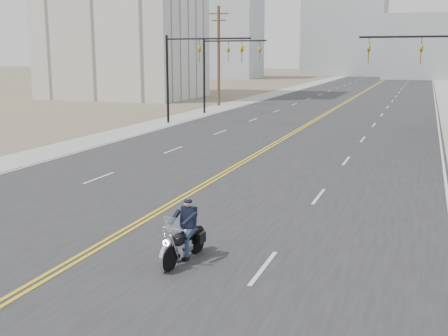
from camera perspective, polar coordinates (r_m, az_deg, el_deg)
The scene contains 13 objects.
ground_plane at distance 14.03m, azimuth -21.51°, elevation -12.66°, with size 400.00×400.00×0.00m, color #776D56.
road at distance 80.14m, azimuth 13.55°, elevation 7.25°, with size 20.00×200.00×0.01m, color #303033.
sidewalk_left at distance 82.19m, azimuth 5.49°, elevation 7.62°, with size 3.00×200.00×0.01m, color #A5A5A0.
sidewalk_right at distance 79.71m, azimuth 21.84°, elevation 6.73°, with size 3.00×200.00×0.01m, color #A5A5A0.
traffic_mast_left at distance 45.09m, azimuth -3.44°, elevation 10.74°, with size 7.10×0.26×7.00m.
traffic_mast_right at distance 41.47m, azimuth 20.40°, elevation 9.98°, with size 7.10×0.26×7.00m.
traffic_mast_far at distance 52.66m, azimuth -0.30°, elevation 10.80°, with size 6.10×0.26×7.00m.
utility_pole_left at distance 61.26m, azimuth -0.55°, elevation 11.47°, with size 2.20×0.30×10.50m.
haze_bldg_a at distance 132.04m, azimuth 0.39°, elevation 13.91°, with size 14.00×12.00×22.00m, color #B7BCC6.
haze_bldg_b at distance 134.48m, azimuth 19.84°, elevation 11.49°, with size 18.00×14.00×14.00m, color #ADB2B7.
haze_bldg_d at distance 151.08m, azimuth 12.20°, elevation 14.12°, with size 20.00×15.00×26.00m, color #ADB2B7.
haze_bldg_f at distance 151.35m, azimuth -3.17°, elevation 12.45°, with size 12.00×12.00×16.00m, color #ADB2B7.
motorcyclist at distance 15.25m, azimuth -4.17°, elevation -6.48°, with size 0.93×2.17×1.70m, color black, non-canonical shape.
Camera 1 is at (8.73, -9.47, 5.56)m, focal length 45.00 mm.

